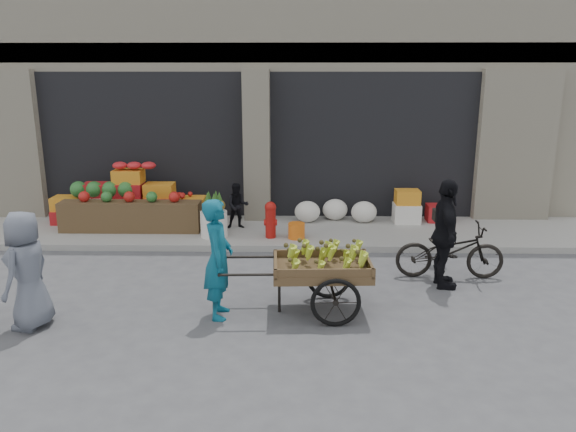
{
  "coord_description": "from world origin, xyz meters",
  "views": [
    {
      "loc": [
        0.88,
        -6.83,
        3.29
      ],
      "look_at": [
        0.73,
        1.47,
        1.1
      ],
      "focal_mm": 35.0,
      "sensor_mm": 36.0,
      "label": 1
    }
  ],
  "objects_px": {
    "seated_person": "(238,206)",
    "vendor_grey": "(27,270)",
    "cyclist": "(445,234)",
    "orange_bucket": "(296,231)",
    "pineapple_bin": "(214,224)",
    "vendor_woman": "(218,259)",
    "bicycle": "(450,251)",
    "fire_hydrant": "(271,218)",
    "banana_cart": "(318,265)"
  },
  "relations": [
    {
      "from": "seated_person",
      "to": "vendor_grey",
      "type": "xyz_separation_m",
      "value": [
        -2.25,
        -4.32,
        0.2
      ]
    },
    {
      "from": "seated_person",
      "to": "cyclist",
      "type": "bearing_deg",
      "value": -49.1
    },
    {
      "from": "orange_bucket",
      "to": "vendor_grey",
      "type": "bearing_deg",
      "value": -133.56
    },
    {
      "from": "pineapple_bin",
      "to": "seated_person",
      "type": "relative_size",
      "value": 0.56
    },
    {
      "from": "vendor_woman",
      "to": "bicycle",
      "type": "xyz_separation_m",
      "value": [
        3.51,
        1.53,
        -0.37
      ]
    },
    {
      "from": "pineapple_bin",
      "to": "bicycle",
      "type": "distance_m",
      "value": 4.46
    },
    {
      "from": "vendor_grey",
      "to": "bicycle",
      "type": "bearing_deg",
      "value": 118.39
    },
    {
      "from": "fire_hydrant",
      "to": "cyclist",
      "type": "height_order",
      "value": "cyclist"
    },
    {
      "from": "orange_bucket",
      "to": "vendor_grey",
      "type": "distance_m",
      "value": 5.03
    },
    {
      "from": "orange_bucket",
      "to": "bicycle",
      "type": "distance_m",
      "value": 3.02
    },
    {
      "from": "pineapple_bin",
      "to": "banana_cart",
      "type": "xyz_separation_m",
      "value": [
        1.91,
        -3.19,
        0.32
      ]
    },
    {
      "from": "fire_hydrant",
      "to": "banana_cart",
      "type": "bearing_deg",
      "value": -75.53
    },
    {
      "from": "pineapple_bin",
      "to": "banana_cart",
      "type": "distance_m",
      "value": 3.73
    },
    {
      "from": "seated_person",
      "to": "vendor_woman",
      "type": "height_order",
      "value": "vendor_woman"
    },
    {
      "from": "bicycle",
      "to": "orange_bucket",
      "type": "bearing_deg",
      "value": 57.23
    },
    {
      "from": "cyclist",
      "to": "vendor_woman",
      "type": "bearing_deg",
      "value": 110.88
    },
    {
      "from": "pineapple_bin",
      "to": "orange_bucket",
      "type": "height_order",
      "value": "pineapple_bin"
    },
    {
      "from": "vendor_woman",
      "to": "cyclist",
      "type": "distance_m",
      "value": 3.49
    },
    {
      "from": "pineapple_bin",
      "to": "vendor_woman",
      "type": "xyz_separation_m",
      "value": [
        0.56,
        -3.35,
        0.45
      ]
    },
    {
      "from": "banana_cart",
      "to": "orange_bucket",
      "type": "bearing_deg",
      "value": 93.28
    },
    {
      "from": "banana_cart",
      "to": "pineapple_bin",
      "type": "bearing_deg",
      "value": 118.46
    },
    {
      "from": "seated_person",
      "to": "banana_cart",
      "type": "height_order",
      "value": "seated_person"
    },
    {
      "from": "vendor_woman",
      "to": "vendor_grey",
      "type": "distance_m",
      "value": 2.44
    },
    {
      "from": "banana_cart",
      "to": "cyclist",
      "type": "bearing_deg",
      "value": 23.86
    },
    {
      "from": "fire_hydrant",
      "to": "orange_bucket",
      "type": "bearing_deg",
      "value": -5.71
    },
    {
      "from": "cyclist",
      "to": "seated_person",
      "type": "bearing_deg",
      "value": 52.98
    },
    {
      "from": "seated_person",
      "to": "bicycle",
      "type": "xyz_separation_m",
      "value": [
        3.67,
        -2.42,
        -0.13
      ]
    },
    {
      "from": "pineapple_bin",
      "to": "cyclist",
      "type": "distance_m",
      "value": 4.49
    },
    {
      "from": "fire_hydrant",
      "to": "vendor_woman",
      "type": "xyz_separation_m",
      "value": [
        -0.54,
        -3.3,
        0.32
      ]
    },
    {
      "from": "pineapple_bin",
      "to": "seated_person",
      "type": "xyz_separation_m",
      "value": [
        0.4,
        0.6,
        0.21
      ]
    },
    {
      "from": "vendor_grey",
      "to": "banana_cart",
      "type": "bearing_deg",
      "value": 108.65
    },
    {
      "from": "seated_person",
      "to": "vendor_grey",
      "type": "distance_m",
      "value": 4.88
    },
    {
      "from": "vendor_grey",
      "to": "bicycle",
      "type": "relative_size",
      "value": 0.91
    },
    {
      "from": "vendor_grey",
      "to": "bicycle",
      "type": "height_order",
      "value": "vendor_grey"
    },
    {
      "from": "orange_bucket",
      "to": "seated_person",
      "type": "distance_m",
      "value": 1.42
    },
    {
      "from": "cyclist",
      "to": "pineapple_bin",
      "type": "bearing_deg",
      "value": 62.24
    },
    {
      "from": "seated_person",
      "to": "banana_cart",
      "type": "xyz_separation_m",
      "value": [
        1.51,
        -3.79,
        0.1
      ]
    },
    {
      "from": "seated_person",
      "to": "banana_cart",
      "type": "bearing_deg",
      "value": -78.27
    },
    {
      "from": "vendor_woman",
      "to": "vendor_grey",
      "type": "bearing_deg",
      "value": 97.33
    },
    {
      "from": "pineapple_bin",
      "to": "vendor_woman",
      "type": "bearing_deg",
      "value": -80.42
    },
    {
      "from": "orange_bucket",
      "to": "seated_person",
      "type": "relative_size",
      "value": 0.34
    },
    {
      "from": "banana_cart",
      "to": "bicycle",
      "type": "bearing_deg",
      "value": 29.91
    },
    {
      "from": "pineapple_bin",
      "to": "vendor_woman",
      "type": "distance_m",
      "value": 3.42
    },
    {
      "from": "banana_cart",
      "to": "vendor_grey",
      "type": "height_order",
      "value": "vendor_grey"
    },
    {
      "from": "fire_hydrant",
      "to": "cyclist",
      "type": "bearing_deg",
      "value": -38.07
    },
    {
      "from": "bicycle",
      "to": "vendor_grey",
      "type": "bearing_deg",
      "value": 109.92
    },
    {
      "from": "banana_cart",
      "to": "bicycle",
      "type": "height_order",
      "value": "banana_cart"
    },
    {
      "from": "orange_bucket",
      "to": "vendor_grey",
      "type": "height_order",
      "value": "vendor_grey"
    },
    {
      "from": "pineapple_bin",
      "to": "fire_hydrant",
      "type": "relative_size",
      "value": 0.73
    },
    {
      "from": "bicycle",
      "to": "cyclist",
      "type": "relative_size",
      "value": 1.01
    }
  ]
}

